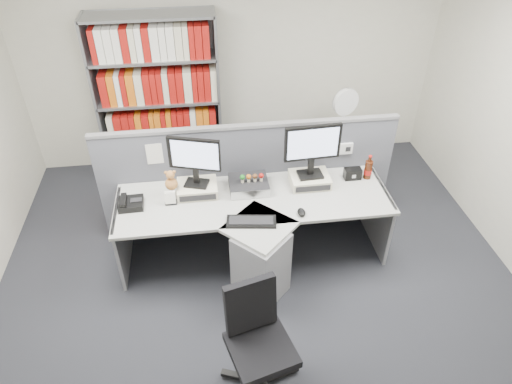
{
  "coord_description": "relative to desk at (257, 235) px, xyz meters",
  "views": [
    {
      "loc": [
        -0.44,
        -2.65,
        3.43
      ],
      "look_at": [
        0.0,
        0.65,
        0.92
      ],
      "focal_mm": 32.72,
      "sensor_mm": 36.0,
      "label": 1
    }
  ],
  "objects": [
    {
      "name": "monitor_left",
      "position": [
        -0.52,
        0.38,
        0.66
      ],
      "size": [
        0.48,
        0.21,
        0.5
      ],
      "color": "black",
      "rests_on": "monitor_riser_left"
    },
    {
      "name": "keyboard",
      "position": [
        -0.07,
        -0.12,
        0.28
      ],
      "size": [
        0.46,
        0.23,
        0.03
      ],
      "color": "black",
      "rests_on": "desk"
    },
    {
      "name": "partition",
      "position": [
        0.0,
        0.65,
        0.19
      ],
      "size": [
        3.0,
        0.08,
        1.27
      ],
      "color": "#5A5B66",
      "rests_on": "ground"
    },
    {
      "name": "figurines",
      "position": [
        0.0,
        0.36,
        0.41
      ],
      "size": [
        0.23,
        0.05,
        0.09
      ],
      "color": "beige",
      "rests_on": "desktop_pc"
    },
    {
      "name": "monitor_right",
      "position": [
        0.58,
        0.38,
        0.69
      ],
      "size": [
        0.54,
        0.18,
        0.55
      ],
      "color": "black",
      "rests_on": "monitor_riser_right"
    },
    {
      "name": "ground",
      "position": [
        0.0,
        -0.6,
        -0.46
      ],
      "size": [
        5.5,
        5.5,
        0.0
      ],
      "primitive_type": "plane",
      "color": "#2C2D34",
      "rests_on": "ground"
    },
    {
      "name": "room_shell",
      "position": [
        0.0,
        -0.6,
        1.33
      ],
      "size": [
        5.04,
        5.54,
        2.72
      ],
      "color": "beige",
      "rests_on": "ground"
    },
    {
      "name": "office_chair",
      "position": [
        -0.15,
        -1.17,
        0.05
      ],
      "size": [
        0.63,
        0.61,
        0.94
      ],
      "color": "silver",
      "rests_on": "ground"
    },
    {
      "name": "filing_cabinet",
      "position": [
        1.2,
        1.4,
        -0.11
      ],
      "size": [
        0.45,
        0.61,
        0.7
      ],
      "color": "gray",
      "rests_on": "ground"
    },
    {
      "name": "desk_phone",
      "position": [
        -1.14,
        0.25,
        0.3
      ],
      "size": [
        0.23,
        0.21,
        0.1
      ],
      "color": "black",
      "rests_on": "desk"
    },
    {
      "name": "speaker",
      "position": [
        1.02,
        0.42,
        0.32
      ],
      "size": [
        0.17,
        0.09,
        0.11
      ],
      "primitive_type": "cube",
      "color": "black",
      "rests_on": "desk"
    },
    {
      "name": "desk_calendar",
      "position": [
        -0.78,
        0.25,
        0.32
      ],
      "size": [
        0.11,
        0.08,
        0.13
      ],
      "color": "black",
      "rests_on": "desk"
    },
    {
      "name": "shelving_unit",
      "position": [
        -0.9,
        1.85,
        0.52
      ],
      "size": [
        1.41,
        0.4,
        2.0
      ],
      "color": "gray",
      "rests_on": "ground"
    },
    {
      "name": "monitor_riser_left",
      "position": [
        -0.52,
        0.38,
        0.31
      ],
      "size": [
        0.38,
        0.31,
        0.1
      ],
      "color": "beige",
      "rests_on": "desk"
    },
    {
      "name": "desk_fan",
      "position": [
        1.2,
        1.4,
        0.58
      ],
      "size": [
        0.32,
        0.19,
        0.53
      ],
      "color": "white",
      "rests_on": "filing_cabinet"
    },
    {
      "name": "plush_toy",
      "position": [
        -0.76,
        0.34,
        0.45
      ],
      "size": [
        0.12,
        0.12,
        0.21
      ],
      "color": "#AF733A",
      "rests_on": "monitor_riser_left"
    },
    {
      "name": "desktop_pc",
      "position": [
        -0.03,
        0.38,
        0.31
      ],
      "size": [
        0.37,
        0.33,
        0.1
      ],
      "color": "black",
      "rests_on": "desk"
    },
    {
      "name": "monitor_riser_right",
      "position": [
        0.58,
        0.38,
        0.31
      ],
      "size": [
        0.38,
        0.31,
        0.1
      ],
      "color": "beige",
      "rests_on": "desk"
    },
    {
      "name": "cola_bottle",
      "position": [
        1.17,
        0.41,
        0.36
      ],
      "size": [
        0.08,
        0.08,
        0.26
      ],
      "color": "#3F190A",
      "rests_on": "desk"
    },
    {
      "name": "mouse",
      "position": [
        0.4,
        -0.07,
        0.29
      ],
      "size": [
        0.07,
        0.12,
        0.04
      ],
      "primitive_type": "ellipsoid",
      "color": "black",
      "rests_on": "desk"
    },
    {
      "name": "desk",
      "position": [
        0.0,
        0.0,
        0.0
      ],
      "size": [
        2.6,
        1.2,
        0.72
      ],
      "color": "#ACACA6",
      "rests_on": "ground"
    }
  ]
}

